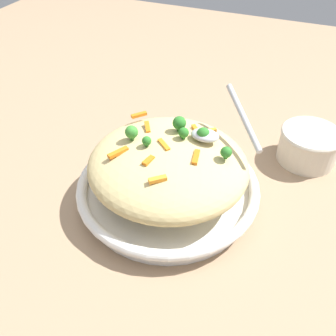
{
  "coord_description": "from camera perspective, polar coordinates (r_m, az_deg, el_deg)",
  "views": [
    {
      "loc": [
        0.21,
        -0.52,
        0.57
      ],
      "look_at": [
        0.0,
        0.0,
        0.08
      ],
      "focal_mm": 39.43,
      "sensor_mm": 36.0,
      "label": 1
    }
  ],
  "objects": [
    {
      "name": "ground_plane",
      "position": [
        0.79,
        0.0,
        -4.51
      ],
      "size": [
        2.4,
        2.4,
        0.0
      ],
      "primitive_type": "plane",
      "color": "#9E7F60"
    },
    {
      "name": "serving_bowl",
      "position": [
        0.78,
        0.0,
        -3.14
      ],
      "size": [
        0.38,
        0.38,
        0.05
      ],
      "color": "white",
      "rests_on": "ground_plane"
    },
    {
      "name": "pasta_mound",
      "position": [
        0.73,
        0.0,
        0.53
      ],
      "size": [
        0.32,
        0.31,
        0.09
      ],
      "primitive_type": "ellipsoid",
      "color": "#D1BA7A",
      "rests_on": "serving_bowl"
    },
    {
      "name": "carrot_piece_0",
      "position": [
        0.7,
        -0.72,
        3.5
      ],
      "size": [
        0.03,
        0.03,
        0.01
      ],
      "primitive_type": "cube",
      "rotation": [
        0.0,
        0.0,
        2.44
      ],
      "color": "orange",
      "rests_on": "pasta_mound"
    },
    {
      "name": "carrot_piece_1",
      "position": [
        0.64,
        -1.61,
        -1.76
      ],
      "size": [
        0.03,
        0.03,
        0.01
      ],
      "primitive_type": "cube",
      "rotation": [
        0.0,
        0.0,
        0.72
      ],
      "color": "orange",
      "rests_on": "pasta_mound"
    },
    {
      "name": "carrot_piece_2",
      "position": [
        0.8,
        -4.51,
        8.19
      ],
      "size": [
        0.03,
        0.03,
        0.01
      ],
      "primitive_type": "cube",
      "rotation": [
        0.0,
        0.0,
        0.85
      ],
      "color": "orange",
      "rests_on": "pasta_mound"
    },
    {
      "name": "carrot_piece_3",
      "position": [
        0.76,
        -3.2,
        6.27
      ],
      "size": [
        0.03,
        0.04,
        0.01
      ],
      "primitive_type": "cube",
      "rotation": [
        0.0,
        0.0,
        2.11
      ],
      "color": "orange",
      "rests_on": "pasta_mound"
    },
    {
      "name": "carrot_piece_4",
      "position": [
        0.7,
        -7.72,
        2.4
      ],
      "size": [
        0.03,
        0.04,
        0.01
      ],
      "primitive_type": "cube",
      "rotation": [
        0.0,
        0.0,
        1.08
      ],
      "color": "orange",
      "rests_on": "pasta_mound"
    },
    {
      "name": "carrot_piece_5",
      "position": [
        0.76,
        4.41,
        5.82
      ],
      "size": [
        0.03,
        0.03,
        0.01
      ],
      "primitive_type": "cube",
      "rotation": [
        0.0,
        0.0,
        5.42
      ],
      "color": "orange",
      "rests_on": "pasta_mound"
    },
    {
      "name": "carrot_piece_6",
      "position": [
        0.76,
        6.57,
        5.72
      ],
      "size": [
        0.02,
        0.02,
        0.01
      ],
      "primitive_type": "cube",
      "rotation": [
        0.0,
        0.0,
        0.71
      ],
      "color": "orange",
      "rests_on": "pasta_mound"
    },
    {
      "name": "carrot_piece_7",
      "position": [
        0.68,
        4.34,
        1.71
      ],
      "size": [
        0.02,
        0.04,
        0.01
      ],
      "primitive_type": "cube",
      "rotation": [
        0.0,
        0.0,
        4.9
      ],
      "color": "orange",
      "rests_on": "pasta_mound"
    },
    {
      "name": "carrot_piece_8",
      "position": [
        0.67,
        -3.03,
        1.13
      ],
      "size": [
        0.02,
        0.03,
        0.01
      ],
      "primitive_type": "cube",
      "rotation": [
        0.0,
        0.0,
        4.49
      ],
      "color": "orange",
      "rests_on": "pasta_mound"
    },
    {
      "name": "broccoli_floret_0",
      "position": [
        0.7,
        -3.32,
        4.18
      ],
      "size": [
        0.02,
        0.02,
        0.02
      ],
      "color": "#296820",
      "rests_on": "pasta_mound"
    },
    {
      "name": "broccoli_floret_1",
      "position": [
        0.72,
        -5.56,
        5.64
      ],
      "size": [
        0.03,
        0.03,
        0.03
      ],
      "color": "#377928",
      "rests_on": "pasta_mound"
    },
    {
      "name": "broccoli_floret_2",
      "position": [
        0.74,
        1.69,
        6.95
      ],
      "size": [
        0.03,
        0.03,
        0.03
      ],
      "color": "#296820",
      "rests_on": "pasta_mound"
    },
    {
      "name": "broccoli_floret_3",
      "position": [
        0.72,
        2.42,
        5.46
      ],
      "size": [
        0.02,
        0.02,
        0.03
      ],
      "color": "#296820",
      "rests_on": "pasta_mound"
    },
    {
      "name": "broccoli_floret_4",
      "position": [
        0.72,
        5.46,
        5.24
      ],
      "size": [
        0.03,
        0.03,
        0.03
      ],
      "color": "#296820",
      "rests_on": "pasta_mound"
    },
    {
      "name": "broccoli_floret_5",
      "position": [
        0.69,
        8.98,
        2.4
      ],
      "size": [
        0.02,
        0.02,
        0.03
      ],
      "color": "#296820",
      "rests_on": "pasta_mound"
    },
    {
      "name": "serving_spoon",
      "position": [
        0.73,
        7.93,
        6.07
      ],
      "size": [
        0.14,
        0.13,
        0.07
      ],
      "color": "#B7B7BC",
      "rests_on": "pasta_mound"
    },
    {
      "name": "companion_bowl",
      "position": [
        0.92,
        20.95,
        3.43
      ],
      "size": [
        0.14,
        0.14,
        0.08
      ],
      "color": "beige",
      "rests_on": "ground_plane"
    }
  ]
}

